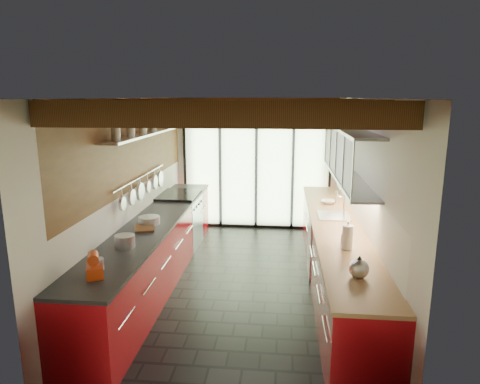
% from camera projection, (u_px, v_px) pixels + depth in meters
% --- Properties ---
extents(ground, '(5.50, 5.50, 0.00)m').
position_uv_depth(ground, '(244.00, 283.00, 6.15)').
color(ground, black).
rests_on(ground, ground).
extents(room_shell, '(5.50, 5.50, 5.50)m').
position_uv_depth(room_shell, '(244.00, 170.00, 5.79)').
color(room_shell, silver).
rests_on(room_shell, ground).
extents(ceiling_beams, '(3.14, 5.06, 4.90)m').
position_uv_depth(ceiling_beams, '(247.00, 108.00, 5.99)').
color(ceiling_beams, '#593316').
rests_on(ceiling_beams, ground).
extents(glass_door, '(2.95, 0.10, 2.90)m').
position_uv_depth(glass_door, '(256.00, 147.00, 8.41)').
color(glass_door, '#C6EAAD').
rests_on(glass_door, ground).
extents(left_counter, '(0.68, 5.00, 0.92)m').
position_uv_depth(left_counter, '(156.00, 249.00, 6.18)').
color(left_counter, '#A50D15').
rests_on(left_counter, ground).
extents(range_stove, '(0.66, 0.90, 0.97)m').
position_uv_depth(range_stove, '(180.00, 221.00, 7.58)').
color(range_stove, silver).
rests_on(range_stove, ground).
extents(right_counter, '(0.68, 5.00, 0.92)m').
position_uv_depth(right_counter, '(335.00, 256.00, 5.93)').
color(right_counter, '#A50D15').
rests_on(right_counter, ground).
extents(sink_assembly, '(0.45, 0.52, 0.43)m').
position_uv_depth(sink_assembly, '(335.00, 213.00, 6.21)').
color(sink_assembly, silver).
rests_on(sink_assembly, right_counter).
extents(upper_cabinets_right, '(0.34, 3.00, 3.00)m').
position_uv_depth(upper_cabinets_right, '(349.00, 154.00, 5.90)').
color(upper_cabinets_right, silver).
rests_on(upper_cabinets_right, ground).
extents(left_wall_fixtures, '(0.28, 2.60, 0.96)m').
position_uv_depth(left_wall_fixtures, '(144.00, 155.00, 6.15)').
color(left_wall_fixtures, silver).
rests_on(left_wall_fixtures, ground).
extents(stand_mixer, '(0.25, 0.31, 0.24)m').
position_uv_depth(stand_mixer, '(95.00, 266.00, 4.14)').
color(stand_mixer, red).
rests_on(stand_mixer, left_counter).
extents(pot_large, '(0.29, 0.29, 0.15)m').
position_uv_depth(pot_large, '(125.00, 241.00, 4.92)').
color(pot_large, silver).
rests_on(pot_large, left_counter).
extents(pot_small, '(0.33, 0.33, 0.11)m').
position_uv_depth(pot_small, '(149.00, 220.00, 5.81)').
color(pot_small, silver).
rests_on(pot_small, left_counter).
extents(cutting_board, '(0.34, 0.40, 0.03)m').
position_uv_depth(cutting_board, '(144.00, 228.00, 5.60)').
color(cutting_board, brown).
rests_on(cutting_board, left_counter).
extents(kettle, '(0.21, 0.25, 0.23)m').
position_uv_depth(kettle, '(359.00, 267.00, 4.10)').
color(kettle, silver).
rests_on(kettle, right_counter).
extents(paper_towel, '(0.15, 0.15, 0.33)m').
position_uv_depth(paper_towel, '(347.00, 237.00, 4.85)').
color(paper_towel, white).
rests_on(paper_towel, right_counter).
extents(soap_bottle, '(0.09, 0.10, 0.17)m').
position_uv_depth(soap_bottle, '(345.00, 237.00, 5.02)').
color(soap_bottle, silver).
rests_on(soap_bottle, right_counter).
extents(bowl, '(0.29, 0.29, 0.06)m').
position_uv_depth(bowl, '(328.00, 202.00, 6.94)').
color(bowl, silver).
rests_on(bowl, right_counter).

